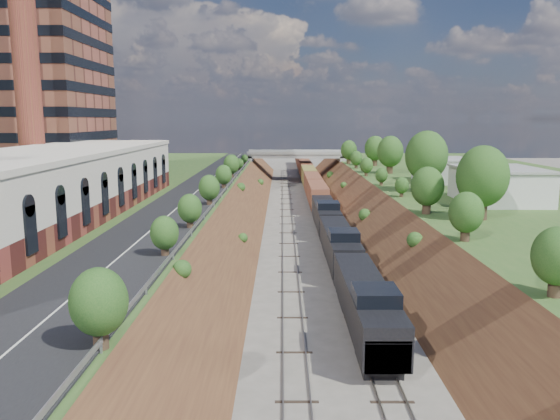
# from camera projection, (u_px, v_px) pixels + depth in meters

# --- Properties ---
(platform_left) EXTENTS (44.00, 180.00, 5.00)m
(platform_left) POSITION_uv_depth(u_px,v_px,m) (71.00, 211.00, 76.48)
(platform_left) COLOR #365C25
(platform_left) RESTS_ON ground
(platform_right) EXTENTS (44.00, 180.00, 5.00)m
(platform_right) POSITION_uv_depth(u_px,v_px,m) (542.00, 211.00, 76.22)
(platform_right) COLOR #365C25
(platform_right) RESTS_ON ground
(embankment_left) EXTENTS (10.00, 180.00, 10.00)m
(embankment_left) POSITION_uv_depth(u_px,v_px,m) (228.00, 228.00, 76.80)
(embankment_left) COLOR brown
(embankment_left) RESTS_ON ground
(embankment_right) EXTENTS (10.00, 180.00, 10.00)m
(embankment_right) POSITION_uv_depth(u_px,v_px,m) (384.00, 228.00, 76.72)
(embankment_right) COLOR brown
(embankment_right) RESTS_ON ground
(rail_left_track) EXTENTS (1.58, 180.00, 0.18)m
(rail_left_track) POSITION_uv_depth(u_px,v_px,m) (288.00, 228.00, 76.76)
(rail_left_track) COLOR gray
(rail_left_track) RESTS_ON ground
(rail_right_track) EXTENTS (1.58, 180.00, 0.18)m
(rail_right_track) POSITION_uv_depth(u_px,v_px,m) (325.00, 228.00, 76.74)
(rail_right_track) COLOR gray
(rail_right_track) RESTS_ON ground
(road) EXTENTS (8.00, 180.00, 0.10)m
(road) POSITION_uv_depth(u_px,v_px,m) (195.00, 193.00, 75.99)
(road) COLOR black
(road) RESTS_ON platform_left
(guardrail) EXTENTS (0.10, 171.00, 0.70)m
(guardrail) POSITION_uv_depth(u_px,v_px,m) (225.00, 189.00, 75.69)
(guardrail) COLOR #99999E
(guardrail) RESTS_ON platform_left
(commercial_building) EXTENTS (14.30, 62.30, 7.00)m
(commercial_building) POSITION_uv_depth(u_px,v_px,m) (33.00, 188.00, 53.77)
(commercial_building) COLOR maroon
(commercial_building) RESTS_ON platform_left
(highrise_tower) EXTENTS (22.00, 22.00, 53.90)m
(highrise_tower) POSITION_uv_depth(u_px,v_px,m) (17.00, 2.00, 83.34)
(highrise_tower) COLOR brown
(highrise_tower) RESTS_ON platform_left
(smokestack) EXTENTS (3.20, 3.20, 40.00)m
(smokestack) POSITION_uv_depth(u_px,v_px,m) (24.00, 40.00, 68.83)
(smokestack) COLOR maroon
(smokestack) RESTS_ON platform_left
(overpass) EXTENTS (24.50, 8.30, 7.40)m
(overpass) POSITION_uv_depth(u_px,v_px,m) (296.00, 160.00, 137.10)
(overpass) COLOR gray
(overpass) RESTS_ON ground
(white_building_near) EXTENTS (9.00, 12.00, 4.00)m
(white_building_near) POSITION_uv_depth(u_px,v_px,m) (499.00, 186.00, 67.63)
(white_building_near) COLOR silver
(white_building_near) RESTS_ON platform_right
(white_building_far) EXTENTS (8.00, 10.00, 3.60)m
(white_building_far) POSITION_uv_depth(u_px,v_px,m) (443.00, 171.00, 89.36)
(white_building_far) COLOR silver
(white_building_far) RESTS_ON platform_right
(tree_right_large) EXTENTS (5.25, 5.25, 7.61)m
(tree_right_large) POSITION_uv_depth(u_px,v_px,m) (483.00, 177.00, 55.42)
(tree_right_large) COLOR #473323
(tree_right_large) RESTS_ON platform_right
(tree_left_crest) EXTENTS (2.45, 2.45, 3.55)m
(tree_left_crest) POSITION_uv_depth(u_px,v_px,m) (156.00, 244.00, 36.19)
(tree_left_crest) COLOR #473323
(tree_left_crest) RESTS_ON platform_left
(freight_train) EXTENTS (2.90, 163.63, 4.55)m
(freight_train) POSITION_uv_depth(u_px,v_px,m) (311.00, 180.00, 114.45)
(freight_train) COLOR black
(freight_train) RESTS_ON ground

